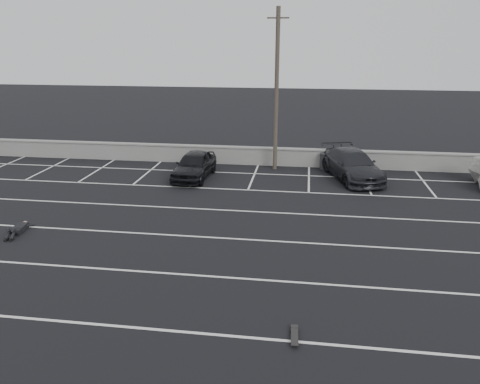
% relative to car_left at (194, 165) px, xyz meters
% --- Properties ---
extents(ground, '(120.00, 120.00, 0.00)m').
position_rel_car_left_xyz_m(ground, '(2.14, -10.76, -0.71)').
color(ground, black).
rests_on(ground, ground).
extents(seawall, '(50.00, 0.45, 1.06)m').
position_rel_car_left_xyz_m(seawall, '(2.14, 3.24, -0.17)').
color(seawall, gray).
rests_on(seawall, ground).
extents(stall_lines, '(36.00, 20.05, 0.01)m').
position_rel_car_left_xyz_m(stall_lines, '(2.06, -6.35, -0.71)').
color(stall_lines, silver).
rests_on(stall_lines, ground).
extents(car_left, '(1.92, 4.28, 1.43)m').
position_rel_car_left_xyz_m(car_left, '(0.00, 0.00, 0.00)').
color(car_left, black).
rests_on(car_left, ground).
extents(car_right, '(3.55, 5.56, 1.50)m').
position_rel_car_left_xyz_m(car_right, '(8.41, 1.10, 0.04)').
color(car_right, black).
rests_on(car_right, ground).
extents(utility_pole, '(1.17, 0.23, 8.80)m').
position_rel_car_left_xyz_m(utility_pole, '(4.16, 2.44, 3.74)').
color(utility_pole, '#4C4238').
rests_on(utility_pole, ground).
extents(trash_bin, '(0.69, 0.69, 0.92)m').
position_rel_car_left_xyz_m(trash_bin, '(7.01, 2.84, -0.25)').
color(trash_bin, '#292A2C').
rests_on(trash_bin, ground).
extents(person, '(1.46, 2.36, 0.42)m').
position_rel_car_left_xyz_m(person, '(-5.06, -8.14, -0.50)').
color(person, black).
rests_on(person, ground).
extents(skateboard, '(0.22, 0.72, 0.09)m').
position_rel_car_left_xyz_m(skateboard, '(5.82, -13.63, -0.65)').
color(skateboard, black).
rests_on(skateboard, ground).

